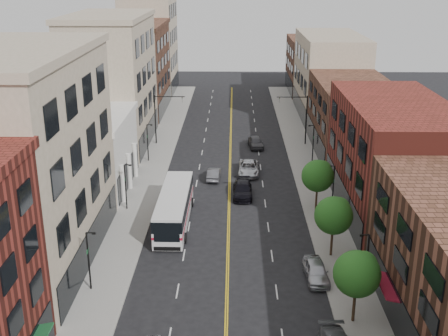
# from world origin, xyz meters

# --- Properties ---
(sidewalk_left) EXTENTS (4.00, 110.00, 0.15)m
(sidewalk_left) POSITION_xyz_m (-10.00, 35.00, 0.07)
(sidewalk_left) COLOR gray
(sidewalk_left) RESTS_ON ground
(sidewalk_right) EXTENTS (4.00, 110.00, 0.15)m
(sidewalk_right) POSITION_xyz_m (10.00, 35.00, 0.07)
(sidewalk_right) COLOR gray
(sidewalk_right) RESTS_ON ground
(bldg_l_tanoffice) EXTENTS (10.00, 22.00, 18.00)m
(bldg_l_tanoffice) POSITION_xyz_m (-17.00, 13.00, 9.00)
(bldg_l_tanoffice) COLOR gray
(bldg_l_tanoffice) RESTS_ON ground
(bldg_l_white) EXTENTS (10.00, 14.00, 8.00)m
(bldg_l_white) POSITION_xyz_m (-17.00, 31.00, 4.00)
(bldg_l_white) COLOR silver
(bldg_l_white) RESTS_ON ground
(bldg_l_far_a) EXTENTS (10.00, 20.00, 18.00)m
(bldg_l_far_a) POSITION_xyz_m (-17.00, 48.00, 9.00)
(bldg_l_far_a) COLOR gray
(bldg_l_far_a) RESTS_ON ground
(bldg_l_far_b) EXTENTS (10.00, 20.00, 15.00)m
(bldg_l_far_b) POSITION_xyz_m (-17.00, 68.00, 7.50)
(bldg_l_far_b) COLOR #512F20
(bldg_l_far_b) RESTS_ON ground
(bldg_l_far_c) EXTENTS (10.00, 16.00, 20.00)m
(bldg_l_far_c) POSITION_xyz_m (-17.00, 86.00, 10.00)
(bldg_l_far_c) COLOR gray
(bldg_l_far_c) RESTS_ON ground
(bldg_r_mid) EXTENTS (10.00, 22.00, 12.00)m
(bldg_r_mid) POSITION_xyz_m (17.00, 24.00, 6.00)
(bldg_r_mid) COLOR maroon
(bldg_r_mid) RESTS_ON ground
(bldg_r_far_a) EXTENTS (10.00, 20.00, 10.00)m
(bldg_r_far_a) POSITION_xyz_m (17.00, 45.00, 5.00)
(bldg_r_far_a) COLOR #512F20
(bldg_r_far_a) RESTS_ON ground
(bldg_r_far_b) EXTENTS (10.00, 22.00, 14.00)m
(bldg_r_far_b) POSITION_xyz_m (17.00, 66.00, 7.00)
(bldg_r_far_b) COLOR gray
(bldg_r_far_b) RESTS_ON ground
(bldg_r_far_c) EXTENTS (10.00, 18.00, 11.00)m
(bldg_r_far_c) POSITION_xyz_m (17.00, 86.00, 5.50)
(bldg_r_far_c) COLOR #512F20
(bldg_r_far_c) RESTS_ON ground
(tree_r_1) EXTENTS (3.40, 3.40, 5.59)m
(tree_r_1) POSITION_xyz_m (9.39, 4.07, 4.13)
(tree_r_1) COLOR black
(tree_r_1) RESTS_ON sidewalk_right
(tree_r_2) EXTENTS (3.40, 3.40, 5.59)m
(tree_r_2) POSITION_xyz_m (9.39, 14.07, 4.13)
(tree_r_2) COLOR black
(tree_r_2) RESTS_ON sidewalk_right
(tree_r_3) EXTENTS (3.40, 3.40, 5.59)m
(tree_r_3) POSITION_xyz_m (9.39, 24.07, 4.13)
(tree_r_3) COLOR black
(tree_r_3) RESTS_ON sidewalk_right
(lamp_l_1) EXTENTS (0.81, 0.55, 5.05)m
(lamp_l_1) POSITION_xyz_m (-10.95, 8.00, 2.97)
(lamp_l_1) COLOR black
(lamp_l_1) RESTS_ON sidewalk_left
(lamp_l_2) EXTENTS (0.81, 0.55, 5.05)m
(lamp_l_2) POSITION_xyz_m (-10.95, 24.00, 2.97)
(lamp_l_2) COLOR black
(lamp_l_2) RESTS_ON sidewalk_left
(lamp_l_3) EXTENTS (0.81, 0.55, 5.05)m
(lamp_l_3) POSITION_xyz_m (-10.95, 40.00, 2.97)
(lamp_l_3) COLOR black
(lamp_l_3) RESTS_ON sidewalk_left
(lamp_r_1) EXTENTS (0.81, 0.55, 5.05)m
(lamp_r_1) POSITION_xyz_m (10.95, 8.00, 2.97)
(lamp_r_1) COLOR black
(lamp_r_1) RESTS_ON sidewalk_right
(lamp_r_2) EXTENTS (0.81, 0.55, 5.05)m
(lamp_r_2) POSITION_xyz_m (10.95, 24.00, 2.97)
(lamp_r_2) COLOR black
(lamp_r_2) RESTS_ON sidewalk_right
(lamp_r_3) EXTENTS (0.81, 0.55, 5.05)m
(lamp_r_3) POSITION_xyz_m (10.95, 40.00, 2.97)
(lamp_r_3) COLOR black
(lamp_r_3) RESTS_ON sidewalk_right
(signal_mast_left) EXTENTS (4.49, 0.18, 7.20)m
(signal_mast_left) POSITION_xyz_m (-10.27, 48.00, 4.65)
(signal_mast_left) COLOR black
(signal_mast_left) RESTS_ON sidewalk_left
(signal_mast_right) EXTENTS (4.49, 0.18, 7.20)m
(signal_mast_right) POSITION_xyz_m (10.27, 48.00, 4.65)
(signal_mast_right) COLOR black
(signal_mast_right) RESTS_ON sidewalk_right
(city_bus) EXTENTS (3.18, 12.93, 3.32)m
(city_bus) POSITION_xyz_m (-5.50, 20.70, 1.93)
(city_bus) COLOR silver
(city_bus) RESTS_ON ground
(car_parked_far) EXTENTS (2.05, 4.63, 1.55)m
(car_parked_far) POSITION_xyz_m (7.40, 10.04, 0.77)
(car_parked_far) COLOR #B9BBC2
(car_parked_far) RESTS_ON ground
(car_lane_behind) EXTENTS (1.69, 4.26, 1.38)m
(car_lane_behind) POSITION_xyz_m (-1.95, 33.47, 0.69)
(car_lane_behind) COLOR #49494D
(car_lane_behind) RESTS_ON ground
(car_lane_a) EXTENTS (2.21, 5.40, 1.56)m
(car_lane_a) POSITION_xyz_m (1.50, 28.06, 0.78)
(car_lane_a) COLOR black
(car_lane_a) RESTS_ON ground
(car_lane_b) EXTENTS (2.78, 5.70, 1.56)m
(car_lane_b) POSITION_xyz_m (2.37, 35.52, 0.78)
(car_lane_b) COLOR #B9BCC2
(car_lane_b) RESTS_ON ground
(car_lane_c) EXTENTS (2.42, 4.86, 1.59)m
(car_lane_c) POSITION_xyz_m (3.64, 46.55, 0.80)
(car_lane_c) COLOR #424246
(car_lane_c) RESTS_ON ground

